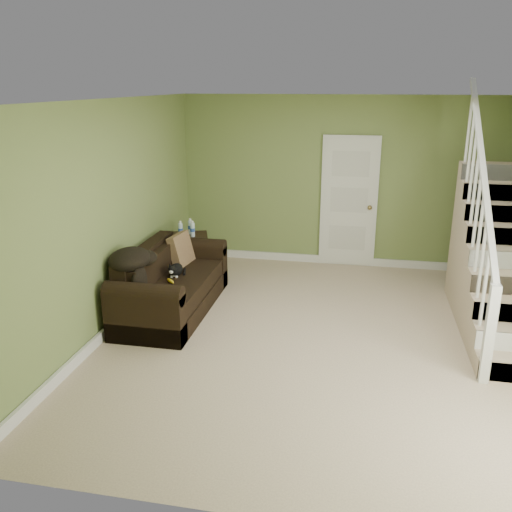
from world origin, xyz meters
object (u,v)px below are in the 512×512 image
at_px(cat, 175,270).
at_px(banana, 170,281).
at_px(side_table, 189,257).
at_px(sofa, 170,287).

distance_m(cat, banana, 0.25).
height_order(cat, banana, cat).
xyz_separation_m(side_table, cat, (0.18, -1.08, 0.18)).
relative_size(cat, banana, 2.58).
xyz_separation_m(sofa, cat, (0.07, 0.06, 0.21)).
bearing_deg(banana, side_table, 53.01).
relative_size(sofa, side_table, 2.31).
relative_size(sofa, cat, 4.86).
height_order(sofa, banana, sofa).
bearing_deg(sofa, side_table, 95.69).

